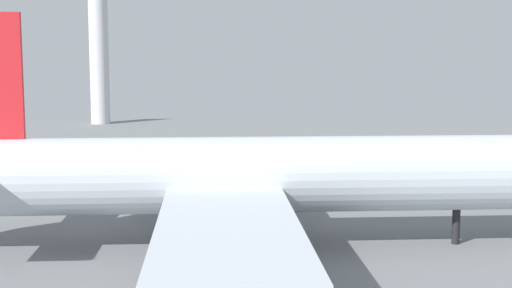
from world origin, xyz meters
TOP-DOWN VIEW (x-y plane):
  - ground_plane at (0.00, 0.00)m, footprint 244.81×244.81m
  - cargo_airplane at (-0.14, -0.00)m, footprint 61.20×55.81m
  - fuel_truck at (-24.93, 19.66)m, footprint 3.64×4.98m
  - control_tower at (-29.79, 110.98)m, footprint 8.49×8.49m

SIDE VIEW (x-z plane):
  - ground_plane at x=0.00m, z-range 0.00..0.00m
  - fuel_truck at x=-24.93m, z-range -0.01..2.05m
  - cargo_airplane at x=-0.14m, z-range -3.77..16.31m
  - control_tower at x=-29.79m, z-range 3.88..41.47m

